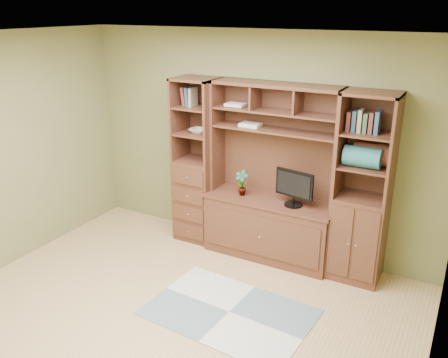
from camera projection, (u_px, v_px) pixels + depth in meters
The scene contains 11 objects.
room at pixel (155, 200), 3.99m from camera, with size 4.60×4.10×2.64m.
center_hutch at pixel (271, 175), 5.37m from camera, with size 1.54×0.53×2.05m, color #4F291B.
left_tower at pixel (197, 161), 5.85m from camera, with size 0.50×0.45×2.05m, color #4F291B.
right_tower at pixel (363, 190), 4.94m from camera, with size 0.55×0.45×2.05m, color #4F291B.
rug at pixel (229, 312), 4.65m from camera, with size 1.57×1.04×0.01m, color #9DA2A2.
monitor at pixel (295, 182), 5.21m from camera, with size 0.46×0.21×0.56m, color black.
orchid at pixel (242, 183), 5.54m from camera, with size 0.16×0.11×0.31m, color #B3633C.
magazines at pixel (251, 125), 5.39m from camera, with size 0.23×0.17×0.04m, color beige.
bowl at pixel (199, 131), 5.70m from camera, with size 0.22×0.22×0.05m, color beige.
blanket_teal at pixel (363, 157), 4.78m from camera, with size 0.37×0.21×0.21m, color #28656A.
blanket_red at pixel (374, 154), 4.85m from camera, with size 0.41×0.23×0.23m, color brown.
Camera 1 is at (2.27, -2.95, 2.84)m, focal length 38.00 mm.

